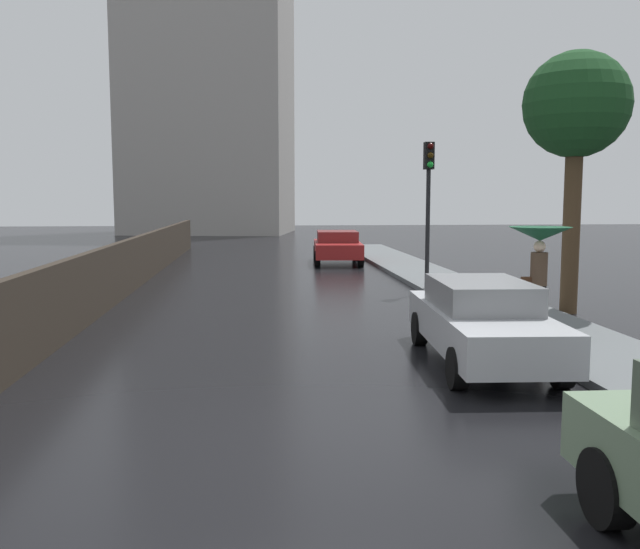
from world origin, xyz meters
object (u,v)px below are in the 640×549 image
at_px(car_silver_near_kerb, 482,320).
at_px(car_red_mid_road, 337,246).
at_px(pedestrian_with_umbrella_near, 540,244).
at_px(street_tree_mid, 576,110).
at_px(traffic_light, 429,187).

relative_size(car_silver_near_kerb, car_red_mid_road, 1.05).
xyz_separation_m(car_red_mid_road, pedestrian_with_umbrella_near, (2.18, -15.05, 1.09)).
height_order(car_silver_near_kerb, car_red_mid_road, car_silver_near_kerb).
bearing_deg(car_red_mid_road, street_tree_mid, -68.69).
height_order(car_silver_near_kerb, traffic_light, traffic_light).
height_order(car_red_mid_road, traffic_light, traffic_light).
height_order(traffic_light, street_tree_mid, street_tree_mid).
relative_size(traffic_light, street_tree_mid, 0.68).
relative_size(pedestrian_with_umbrella_near, street_tree_mid, 0.33).
bearing_deg(car_silver_near_kerb, traffic_light, 85.16).
bearing_deg(street_tree_mid, car_silver_near_kerb, -128.42).
distance_m(pedestrian_with_umbrella_near, street_tree_mid, 4.18).
xyz_separation_m(car_red_mid_road, street_tree_mid, (3.97, -12.62, 3.98)).
xyz_separation_m(car_red_mid_road, traffic_light, (1.49, -9.04, 2.28)).
relative_size(car_red_mid_road, street_tree_mid, 0.72).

